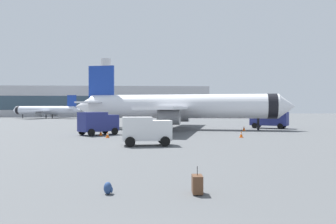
% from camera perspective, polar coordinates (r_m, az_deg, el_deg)
% --- Properties ---
extents(airplane_at_gate, '(35.41, 32.22, 10.50)m').
position_cam_1_polar(airplane_at_gate, '(52.29, 2.04, 0.96)').
color(airplane_at_gate, white).
rests_on(airplane_at_gate, ground).
extents(airplane_taxiing, '(25.60, 23.37, 7.67)m').
position_cam_1_polar(airplane_taxiing, '(116.27, -20.60, 0.27)').
color(airplane_taxiing, silver).
rests_on(airplane_taxiing, ground).
extents(service_truck, '(5.10, 4.75, 2.90)m').
position_cam_1_polar(service_truck, '(42.21, -12.13, -1.77)').
color(service_truck, navy).
rests_on(service_truck, ground).
extents(fuel_truck, '(6.30, 5.40, 3.20)m').
position_cam_1_polar(fuel_truck, '(57.59, 17.18, -0.98)').
color(fuel_truck, navy).
rests_on(fuel_truck, ground).
extents(cargo_van, '(4.53, 2.61, 2.60)m').
position_cam_1_polar(cargo_van, '(29.69, -3.84, -3.09)').
color(cargo_van, white).
rests_on(cargo_van, ground).
extents(safety_cone_near, '(0.44, 0.44, 0.78)m').
position_cam_1_polar(safety_cone_near, '(41.47, -11.69, -3.51)').
color(safety_cone_near, '#F2590C').
rests_on(safety_cone_near, ground).
extents(safety_cone_mid, '(0.44, 0.44, 0.73)m').
position_cam_1_polar(safety_cone_mid, '(38.75, 12.68, -3.84)').
color(safety_cone_mid, '#F2590C').
rests_on(safety_cone_mid, ground).
extents(safety_cone_far, '(0.44, 0.44, 0.69)m').
position_cam_1_polar(safety_cone_far, '(38.10, -10.54, -3.94)').
color(safety_cone_far, '#F2590C').
rests_on(safety_cone_far, ground).
extents(safety_cone_outer, '(0.44, 0.44, 0.75)m').
position_cam_1_polar(safety_cone_outer, '(50.45, 13.15, -2.79)').
color(safety_cone_outer, '#F2590C').
rests_on(safety_cone_outer, ground).
extents(rolling_suitcase, '(0.42, 0.65, 1.10)m').
position_cam_1_polar(rolling_suitcase, '(13.22, 5.14, -12.46)').
color(rolling_suitcase, brown).
rests_on(rolling_suitcase, ground).
extents(traveller_backpack, '(0.36, 0.40, 0.48)m').
position_cam_1_polar(traveller_backpack, '(13.40, -10.42, -12.98)').
color(traveller_backpack, navy).
rests_on(traveller_backpack, ground).
extents(terminal_building, '(84.06, 18.99, 24.18)m').
position_cam_1_polar(terminal_building, '(139.64, -10.71, 1.82)').
color(terminal_building, '#B2B2B7').
rests_on(terminal_building, ground).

